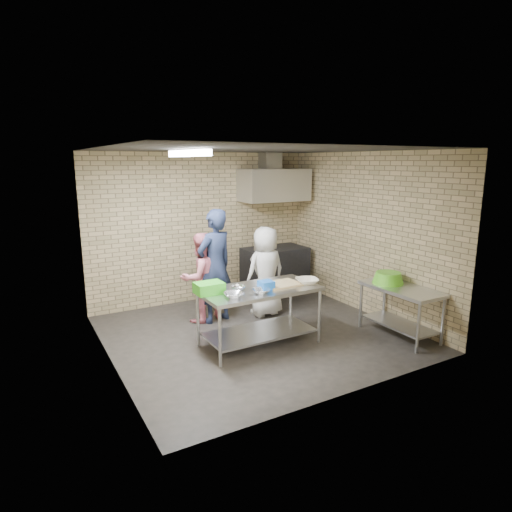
% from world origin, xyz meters
% --- Properties ---
extents(floor, '(4.20, 4.20, 0.00)m').
position_xyz_m(floor, '(0.00, 0.00, 0.00)').
color(floor, black).
rests_on(floor, ground).
extents(ceiling, '(4.20, 4.20, 0.00)m').
position_xyz_m(ceiling, '(0.00, 0.00, 2.70)').
color(ceiling, black).
rests_on(ceiling, ground).
extents(back_wall, '(4.20, 0.06, 2.70)m').
position_xyz_m(back_wall, '(0.00, 2.00, 1.35)').
color(back_wall, tan).
rests_on(back_wall, ground).
extents(front_wall, '(4.20, 0.06, 2.70)m').
position_xyz_m(front_wall, '(0.00, -2.00, 1.35)').
color(front_wall, tan).
rests_on(front_wall, ground).
extents(left_wall, '(0.06, 4.00, 2.70)m').
position_xyz_m(left_wall, '(-2.10, 0.00, 1.35)').
color(left_wall, tan).
rests_on(left_wall, ground).
extents(right_wall, '(0.06, 4.00, 2.70)m').
position_xyz_m(right_wall, '(2.10, 0.00, 1.35)').
color(right_wall, tan).
rests_on(right_wall, ground).
extents(prep_table, '(1.65, 0.83, 0.83)m').
position_xyz_m(prep_table, '(-0.15, -0.34, 0.41)').
color(prep_table, '#B2B5B9').
rests_on(prep_table, floor).
extents(side_counter, '(0.60, 1.20, 0.75)m').
position_xyz_m(side_counter, '(1.80, -1.10, 0.38)').
color(side_counter, silver).
rests_on(side_counter, floor).
extents(stove, '(1.20, 0.70, 0.90)m').
position_xyz_m(stove, '(1.35, 1.65, 0.45)').
color(stove, black).
rests_on(stove, floor).
extents(range_hood, '(1.30, 0.60, 0.60)m').
position_xyz_m(range_hood, '(1.35, 1.70, 2.10)').
color(range_hood, silver).
rests_on(range_hood, back_wall).
extents(hood_duct, '(0.35, 0.30, 0.30)m').
position_xyz_m(hood_duct, '(1.35, 1.85, 2.55)').
color(hood_duct, '#A5A8AD').
rests_on(hood_duct, back_wall).
extents(wall_shelf, '(0.80, 0.20, 0.04)m').
position_xyz_m(wall_shelf, '(1.65, 1.89, 1.92)').
color(wall_shelf, '#3F2B19').
rests_on(wall_shelf, back_wall).
extents(fluorescent_fixture, '(0.10, 1.25, 0.08)m').
position_xyz_m(fluorescent_fixture, '(-1.00, 0.00, 2.64)').
color(fluorescent_fixture, white).
rests_on(fluorescent_fixture, ceiling).
extents(green_crate, '(0.37, 0.28, 0.15)m').
position_xyz_m(green_crate, '(-0.85, -0.22, 0.90)').
color(green_crate, green).
rests_on(green_crate, prep_table).
extents(blue_tub, '(0.18, 0.18, 0.12)m').
position_xyz_m(blue_tub, '(-0.10, -0.44, 0.89)').
color(blue_tub, blue).
rests_on(blue_tub, prep_table).
extents(cutting_board, '(0.50, 0.39, 0.03)m').
position_xyz_m(cutting_board, '(0.20, -0.36, 0.84)').
color(cutting_board, tan).
rests_on(cutting_board, prep_table).
extents(mixing_bowl_a, '(0.32, 0.32, 0.06)m').
position_xyz_m(mixing_bowl_a, '(-0.65, -0.54, 0.86)').
color(mixing_bowl_a, silver).
rests_on(mixing_bowl_a, prep_table).
extents(mixing_bowl_b, '(0.24, 0.24, 0.06)m').
position_xyz_m(mixing_bowl_b, '(-0.45, -0.29, 0.86)').
color(mixing_bowl_b, '#BABEC2').
rests_on(mixing_bowl_b, prep_table).
extents(mixing_bowl_c, '(0.30, 0.30, 0.06)m').
position_xyz_m(mixing_bowl_c, '(-0.25, -0.56, 0.86)').
color(mixing_bowl_c, silver).
rests_on(mixing_bowl_c, prep_table).
extents(ceramic_bowl, '(0.39, 0.39, 0.08)m').
position_xyz_m(ceramic_bowl, '(0.55, -0.49, 0.87)').
color(ceramic_bowl, beige).
rests_on(ceramic_bowl, prep_table).
extents(green_basin, '(0.46, 0.46, 0.17)m').
position_xyz_m(green_basin, '(1.78, -0.85, 0.83)').
color(green_basin, '#59C626').
rests_on(green_basin, side_counter).
extents(bottle_red, '(0.07, 0.07, 0.18)m').
position_xyz_m(bottle_red, '(1.40, 1.89, 2.03)').
color(bottle_red, '#B22619').
rests_on(bottle_red, wall_shelf).
extents(man_navy, '(0.76, 0.61, 1.82)m').
position_xyz_m(man_navy, '(-0.30, 0.81, 0.91)').
color(man_navy, '#151E36').
rests_on(man_navy, floor).
extents(woman_pink, '(0.79, 0.66, 1.44)m').
position_xyz_m(woman_pink, '(-0.50, 0.94, 0.72)').
color(woman_pink, '#DA7384').
rests_on(woman_pink, floor).
extents(woman_white, '(0.77, 0.53, 1.50)m').
position_xyz_m(woman_white, '(0.55, 0.67, 0.75)').
color(woman_white, silver).
rests_on(woman_white, floor).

